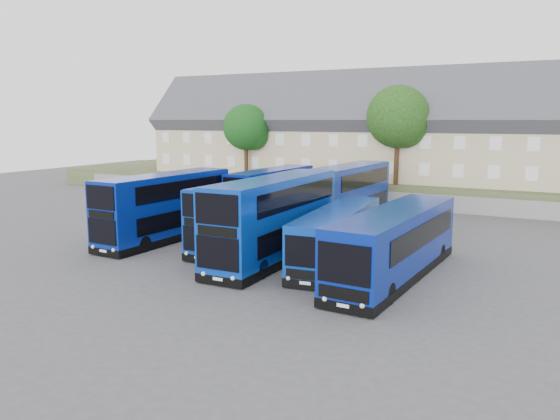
# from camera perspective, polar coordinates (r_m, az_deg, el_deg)

# --- Properties ---
(ground) EXTENTS (120.00, 120.00, 0.00)m
(ground) POSITION_cam_1_polar(r_m,az_deg,el_deg) (30.32, -5.19, -5.96)
(ground) COLOR #45454A
(ground) RESTS_ON ground
(retaining_wall) EXTENTS (70.00, 0.40, 1.50)m
(retaining_wall) POSITION_cam_1_polar(r_m,az_deg,el_deg) (51.60, 9.34, 1.19)
(retaining_wall) COLOR slate
(retaining_wall) RESTS_ON ground
(earth_bank) EXTENTS (80.00, 20.00, 2.00)m
(earth_bank) POSITION_cam_1_polar(r_m,az_deg,el_deg) (61.07, 12.31, 2.60)
(earth_bank) COLOR #484C2A
(earth_bank) RESTS_ON ground
(terrace_row) EXTENTS (54.00, 10.40, 11.20)m
(terrace_row) POSITION_cam_1_polar(r_m,az_deg,el_deg) (56.83, 11.43, 7.80)
(terrace_row) COLOR tan
(terrace_row) RESTS_ON earth_bank
(dd_front_left) EXTENTS (2.98, 11.22, 4.42)m
(dd_front_left) POSITION_cam_1_polar(r_m,az_deg,el_deg) (37.29, -11.87, 0.19)
(dd_front_left) COLOR navy
(dd_front_left) RESTS_ON ground
(dd_front_mid) EXTENTS (2.62, 10.46, 4.13)m
(dd_front_mid) POSITION_cam_1_polar(r_m,az_deg,el_deg) (34.73, -3.41, -0.54)
(dd_front_mid) COLOR #082E96
(dd_front_mid) RESTS_ON ground
(dd_front_right) EXTENTS (2.83, 11.93, 4.73)m
(dd_front_right) POSITION_cam_1_polar(r_m,az_deg,el_deg) (31.29, -0.59, -1.07)
(dd_front_right) COLOR #0936A5
(dd_front_right) RESTS_ON ground
(dd_rear_left) EXTENTS (2.62, 10.43, 4.12)m
(dd_rear_left) POSITION_cam_1_polar(r_m,az_deg,el_deg) (43.30, -0.92, 1.45)
(dd_rear_left) COLOR #081C96
(dd_rear_left) RESTS_ON ground
(dd_rear_right) EXTENTS (3.14, 11.54, 4.54)m
(dd_rear_right) POSITION_cam_1_polar(r_m,az_deg,el_deg) (42.06, 7.06, 1.44)
(dd_rear_right) COLOR navy
(dd_rear_right) RESTS_ON ground
(coach_east_a) EXTENTS (3.51, 11.43, 3.08)m
(coach_east_a) POSITION_cam_1_polar(r_m,az_deg,el_deg) (30.91, 6.04, -2.81)
(coach_east_a) COLOR #0938A5
(coach_east_a) RESTS_ON ground
(coach_east_b) EXTENTS (3.44, 12.97, 3.51)m
(coach_east_b) POSITION_cam_1_polar(r_m,az_deg,el_deg) (28.49, 11.96, -3.57)
(coach_east_b) COLOR navy
(coach_east_b) RESTS_ON ground
(tree_west) EXTENTS (4.80, 4.80, 7.65)m
(tree_west) POSITION_cam_1_polar(r_m,az_deg,el_deg) (57.88, -3.40, 8.45)
(tree_west) COLOR #382314
(tree_west) RESTS_ON earth_bank
(tree_mid) EXTENTS (5.76, 5.76, 9.18)m
(tree_mid) POSITION_cam_1_polar(r_m,az_deg,el_deg) (51.99, 12.40, 9.26)
(tree_mid) COLOR #382314
(tree_mid) RESTS_ON earth_bank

